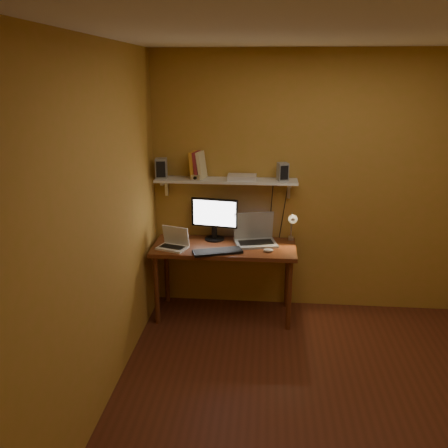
# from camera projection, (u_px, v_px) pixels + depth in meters

# --- Properties ---
(room) EXTENTS (3.44, 3.24, 2.64)m
(room) POSITION_uv_depth(u_px,v_px,m) (347.00, 239.00, 3.19)
(room) COLOR #522315
(room) RESTS_ON ground
(desk) EXTENTS (1.40, 0.60, 0.75)m
(desk) POSITION_uv_depth(u_px,v_px,m) (224.00, 254.00, 4.68)
(desk) COLOR #612817
(desk) RESTS_ON ground
(wall_shelf) EXTENTS (1.40, 0.25, 0.21)m
(wall_shelf) POSITION_uv_depth(u_px,v_px,m) (226.00, 181.00, 4.66)
(wall_shelf) COLOR silver
(wall_shelf) RESTS_ON room
(monitor) EXTENTS (0.47, 0.23, 0.43)m
(monitor) POSITION_uv_depth(u_px,v_px,m) (214.00, 217.00, 4.76)
(monitor) COLOR black
(monitor) RESTS_ON desk
(laptop) EXTENTS (0.45, 0.37, 0.30)m
(laptop) POSITION_uv_depth(u_px,v_px,m) (255.00, 235.00, 4.72)
(laptop) COLOR gray
(laptop) RESTS_ON desk
(netbook) EXTENTS (0.32, 0.28, 0.21)m
(netbook) POSITION_uv_depth(u_px,v_px,m) (174.00, 242.00, 4.59)
(netbook) COLOR silver
(netbook) RESTS_ON desk
(keyboard) EXTENTS (0.49, 0.30, 0.02)m
(keyboard) POSITION_uv_depth(u_px,v_px,m) (217.00, 252.00, 4.46)
(keyboard) COLOR black
(keyboard) RESTS_ON desk
(mouse) EXTENTS (0.10, 0.07, 0.03)m
(mouse) POSITION_uv_depth(u_px,v_px,m) (268.00, 250.00, 4.49)
(mouse) COLOR silver
(mouse) RESTS_ON desk
(desk_lamp) EXTENTS (0.09, 0.23, 0.38)m
(desk_lamp) POSITION_uv_depth(u_px,v_px,m) (292.00, 223.00, 4.66)
(desk_lamp) COLOR silver
(desk_lamp) RESTS_ON desk
(speaker_left) EXTENTS (0.12, 0.12, 0.20)m
(speaker_left) POSITION_uv_depth(u_px,v_px,m) (161.00, 168.00, 4.66)
(speaker_left) COLOR gray
(speaker_left) RESTS_ON wall_shelf
(speaker_right) EXTENTS (0.12, 0.12, 0.17)m
(speaker_right) POSITION_uv_depth(u_px,v_px,m) (283.00, 172.00, 4.57)
(speaker_right) COLOR gray
(speaker_right) RESTS_ON wall_shelf
(books) EXTENTS (0.17, 0.19, 0.27)m
(books) POSITION_uv_depth(u_px,v_px,m) (198.00, 165.00, 4.65)
(books) COLOR #C68728
(books) RESTS_ON wall_shelf
(shelf_camera) EXTENTS (0.09, 0.05, 0.05)m
(shelf_camera) POSITION_uv_depth(u_px,v_px,m) (196.00, 178.00, 4.60)
(shelf_camera) COLOR silver
(shelf_camera) RESTS_ON wall_shelf
(router) EXTENTS (0.28, 0.19, 0.05)m
(router) POSITION_uv_depth(u_px,v_px,m) (242.00, 177.00, 4.63)
(router) COLOR silver
(router) RESTS_ON wall_shelf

